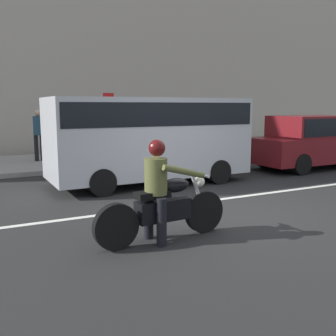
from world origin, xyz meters
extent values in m
plane|color=black|center=(0.00, 0.00, 0.00)|extent=(80.00, 80.00, 0.00)
cube|color=gray|center=(0.00, 8.00, 0.07)|extent=(40.00, 4.40, 0.14)
cube|color=silver|center=(0.39, 0.90, 0.00)|extent=(18.00, 0.14, 0.01)
cylinder|color=black|center=(-0.99, -0.85, 0.34)|extent=(0.68, 0.16, 0.68)
cylinder|color=black|center=(-2.53, -0.95, 0.34)|extent=(0.68, 0.16, 0.68)
cylinder|color=silver|center=(-1.11, -0.85, 0.66)|extent=(0.33, 0.08, 0.71)
cube|color=black|center=(-1.76, -0.90, 0.48)|extent=(0.87, 0.34, 0.32)
ellipsoid|color=black|center=(-1.54, -0.88, 0.83)|extent=(0.49, 0.27, 0.22)
cube|color=black|center=(-1.94, -0.91, 0.73)|extent=(0.53, 0.27, 0.10)
cylinder|color=silver|center=(-1.17, -0.86, 0.99)|extent=(0.09, 0.70, 0.04)
sphere|color=silver|center=(-1.09, -0.85, 0.85)|extent=(0.17, 0.17, 0.17)
cylinder|color=silver|center=(-2.07, -0.76, 0.36)|extent=(0.70, 0.12, 0.07)
cylinder|color=black|center=(-1.89, -1.11, 0.36)|extent=(0.16, 0.16, 0.71)
cylinder|color=black|center=(-1.91, -0.71, 0.36)|extent=(0.16, 0.16, 0.71)
cylinder|color=brown|center=(-1.88, -0.90, 1.00)|extent=(0.36, 0.36, 0.54)
cylinder|color=brown|center=(-1.51, -1.10, 1.08)|extent=(0.74, 0.14, 0.27)
cylinder|color=brown|center=(-1.54, -0.66, 1.08)|extent=(0.74, 0.14, 0.27)
sphere|color=tan|center=(-1.86, -0.90, 1.39)|extent=(0.20, 0.20, 0.20)
sphere|color=#510F0F|center=(-1.86, -0.90, 1.42)|extent=(0.25, 0.25, 0.25)
cube|color=#B2B5BA|center=(-0.05, 3.27, 1.24)|extent=(5.15, 1.90, 1.99)
cube|color=black|center=(-0.05, 3.27, 1.83)|extent=(5.00, 1.93, 0.56)
cylinder|color=black|center=(1.55, 3.27, 0.32)|extent=(0.64, 1.96, 0.64)
cylinder|color=black|center=(-1.65, 3.27, 0.32)|extent=(0.64, 1.96, 0.64)
cube|color=maroon|center=(5.90, 3.17, 0.64)|extent=(4.57, 1.76, 0.80)
cube|color=maroon|center=(5.67, 3.17, 1.38)|extent=(2.51, 1.62, 0.68)
cube|color=black|center=(5.67, 3.17, 1.38)|extent=(2.31, 1.65, 0.54)
cylinder|color=black|center=(4.48, 3.17, 0.32)|extent=(0.64, 1.82, 0.64)
cylinder|color=gray|center=(0.74, 8.79, 1.35)|extent=(0.08, 0.08, 2.42)
cube|color=red|center=(0.74, 8.76, 2.31)|extent=(0.44, 0.03, 0.44)
cylinder|color=black|center=(-2.15, 8.08, 0.59)|extent=(0.14, 0.14, 0.90)
cylinder|color=black|center=(-1.95, 8.08, 0.59)|extent=(0.14, 0.14, 0.90)
cylinder|color=#234256|center=(-2.05, 8.08, 1.36)|extent=(0.34, 0.34, 0.64)
sphere|color=tan|center=(-2.05, 8.08, 1.79)|extent=(0.21, 0.21, 0.21)
camera|label=1|loc=(-4.36, -6.07, 2.03)|focal=42.18mm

